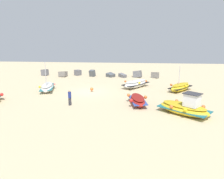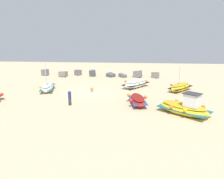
# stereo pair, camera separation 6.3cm
# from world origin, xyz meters

# --- Properties ---
(ground_plane) EXTENTS (55.83, 55.83, 0.00)m
(ground_plane) POSITION_xyz_m (0.00, 0.00, 0.00)
(ground_plane) COLOR #C6B289
(fishing_boat_1) EXTENTS (2.42, 4.47, 3.80)m
(fishing_boat_1) POSITION_xyz_m (-5.34, 0.31, 0.45)
(fishing_boat_1) COLOR white
(fishing_boat_1) RESTS_ON ground_plane
(fishing_boat_2) EXTENTS (2.11, 4.02, 0.95)m
(fishing_boat_2) POSITION_xyz_m (5.98, -4.60, 0.45)
(fishing_boat_2) COLOR maroon
(fishing_boat_2) RESTS_ON ground_plane
(fishing_boat_3) EXTENTS (4.88, 4.51, 2.14)m
(fishing_boat_3) POSITION_xyz_m (10.18, -7.29, 0.64)
(fishing_boat_3) COLOR gold
(fishing_boat_3) RESTS_ON ground_plane
(fishing_boat_4) EXTENTS (3.52, 3.75, 3.23)m
(fishing_boat_4) POSITION_xyz_m (11.46, 1.47, 0.51)
(fishing_boat_4) COLOR gold
(fishing_boat_4) RESTS_ON ground_plane
(fishing_boat_5) EXTENTS (3.87, 4.30, 1.03)m
(fishing_boat_5) POSITION_xyz_m (5.89, 2.95, 0.51)
(fishing_boat_5) COLOR white
(fishing_boat_5) RESTS_ON ground_plane
(person_walking) EXTENTS (0.32, 0.32, 1.63)m
(person_walking) POSITION_xyz_m (-0.89, -5.52, 0.93)
(person_walking) COLOR #2D2D38
(person_walking) RESTS_ON ground_plane
(breakwater_rocks) EXTENTS (19.82, 2.77, 1.32)m
(breakwater_rocks) POSITION_xyz_m (0.13, 10.32, 0.45)
(breakwater_rocks) COLOR slate
(breakwater_rocks) RESTS_ON ground_plane
(mooring_buoy_0) EXTENTS (0.41, 0.41, 0.53)m
(mooring_buoy_0) POSITION_xyz_m (0.38, 0.27, 0.32)
(mooring_buoy_0) COLOR #3F3F42
(mooring_buoy_0) RESTS_ON ground_plane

